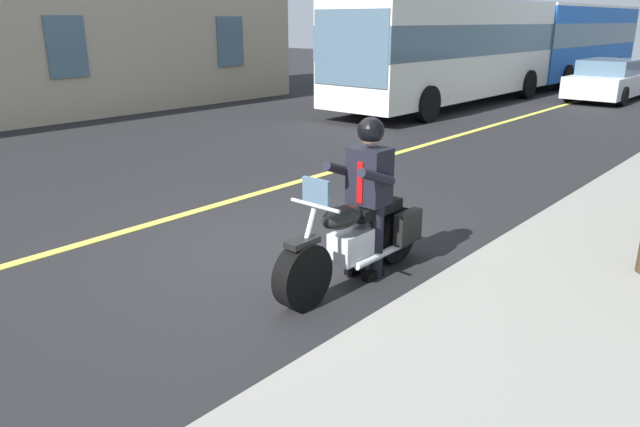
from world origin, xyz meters
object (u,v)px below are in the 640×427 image
Objects in this scene: rider_main at (368,184)px; bus_near at (571,39)px; motorcycle_main at (357,241)px; car_silver at (610,80)px; bus_far at (456,46)px.

bus_near is (-23.28, -6.02, 0.84)m from rider_main.
car_silver reaches higher than motorcycle_main.
motorcycle_main is 14.46m from bus_far.
bus_near is at bearing -148.94° from car_silver.
bus_near reaches higher than car_silver.
rider_main is 14.24m from bus_far.
bus_near is at bearing -165.51° from rider_main.
motorcycle_main is 0.20× the size of bus_far.
bus_near is 1.00× the size of bus_far.
bus_far is at bearing -36.62° from car_silver.
motorcycle_main is 1.27× the size of rider_main.
rider_main reaches higher than motorcycle_main.
car_silver is at bearing 143.38° from bus_far.
bus_near is (-23.47, -6.02, 1.42)m from motorcycle_main.
bus_far reaches higher than rider_main.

